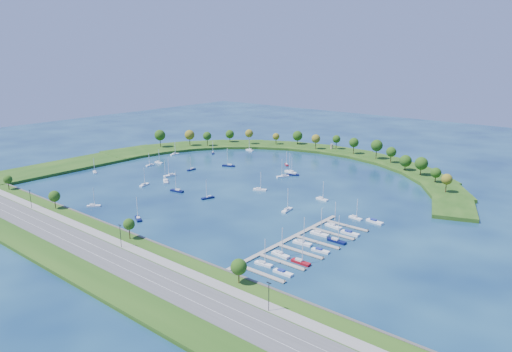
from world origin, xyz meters
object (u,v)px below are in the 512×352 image
Objects in this scene: moored_boat_10 at (283,176)px; docked_boat_11 at (375,221)px; harbor_tower at (332,146)px; moored_boat_14 at (208,197)px; moored_boat_2 at (170,175)px; moored_boat_4 at (95,172)px; moored_boat_3 at (250,150)px; docked_boat_2 at (281,254)px; moored_boat_16 at (144,184)px; docked_boat_10 at (356,217)px; docked_boat_6 at (319,233)px; docked_boat_4 at (302,242)px; docked_boat_7 at (337,240)px; moored_boat_9 at (150,165)px; moored_boat_15 at (287,209)px; dock_system at (301,244)px; moored_boat_21 at (229,165)px; docked_boat_5 at (320,251)px; docked_boat_9 at (350,233)px; docked_boat_3 at (301,261)px; moored_boat_6 at (166,181)px; docked_boat_8 at (333,226)px; moored_boat_1 at (159,162)px; moored_boat_7 at (291,172)px; docked_boat_0 at (264,263)px; moored_boat_11 at (293,174)px; moored_boat_18 at (138,218)px; moored_boat_8 at (260,189)px; moored_boat_0 at (287,164)px; moored_boat_12 at (213,153)px; moored_boat_20 at (175,154)px; moored_boat_19 at (322,199)px; moored_boat_13 at (94,205)px; moored_boat_5 at (177,190)px; moored_boat_17 at (191,169)px.

moored_boat_10 is 1.38× the size of docked_boat_11.
moored_boat_14 is (13.37, -158.81, -3.23)m from harbor_tower.
moored_boat_2 reaches higher than moored_boat_4.
moored_boat_14 is at bearing 126.99° from moored_boat_3.
harbor_tower is 215.68m from docked_boat_2.
moored_boat_16 is at bearing -158.41° from docked_boat_11.
docked_boat_6 is at bearing -85.47° from docked_boat_10.
docked_boat_7 is at bearing 43.16° from docked_boat_4.
moored_boat_15 is (137.47, -17.52, 0.07)m from moored_boat_9.
dock_system is 6.09× the size of moored_boat_21.
moored_boat_15 is 1.54× the size of docked_boat_5.
docked_boat_3 is at bearing -89.69° from docked_boat_9.
docked_boat_2 is (122.65, -100.29, -0.03)m from moored_boat_21.
moored_boat_3 is 0.94× the size of docked_boat_3.
docked_boat_8 is at bearing -143.91° from moored_boat_6.
moored_boat_10 is at bearing 12.79° from moored_boat_1.
moored_boat_7 is 1.76× the size of docked_boat_5.
moored_boat_21 reaches higher than docked_boat_0.
moored_boat_14 is at bearing 54.02° from moored_boat_11.
moored_boat_8 is at bearing -73.35° from moored_boat_18.
moored_boat_1 is at bearing 78.17° from moored_boat_0.
moored_boat_8 reaches higher than moored_boat_12.
docked_boat_9 is at bearing 128.54° from moored_boat_21.
moored_boat_0 is 0.92× the size of moored_boat_20.
docked_boat_7 is 1.40× the size of docked_boat_11.
docked_boat_3 is at bearing 86.10° from moored_boat_14.
docked_boat_4 is at bearing -112.24° from moored_boat_16.
moored_boat_16 is 0.87× the size of docked_boat_6.
docked_boat_9 is at bearing -123.84° from moored_boat_18.
moored_boat_18 is (100.14, -38.41, 0.04)m from moored_boat_4.
harbor_tower is 0.37× the size of docked_boat_0.
moored_boat_4 is 107.25m from moored_boat_18.
moored_boat_10 is 48.65m from moored_boat_21.
moored_boat_19 is 53.41m from docked_boat_6.
moored_boat_6 is at bearing -171.59° from docked_boat_8.
moored_boat_8 reaches higher than docked_boat_10.
moored_boat_10 is 1.02× the size of docked_boat_3.
moored_boat_20 is 218.92m from docked_boat_3.
moored_boat_18 reaches higher than moored_boat_4.
moored_boat_13 is (64.56, -41.35, 0.01)m from moored_boat_4.
moored_boat_4 is 93.74m from moored_boat_21.
moored_boat_9 is at bearing -35.41° from moored_boat_5.
docked_boat_3 is 19.57m from docked_boat_4.
moored_boat_14 reaches higher than docked_boat_5.
moored_boat_17 is 102.26m from moored_boat_18.
moored_boat_10 is (29.29, 67.55, -0.01)m from moored_boat_5.
docked_boat_6 reaches higher than moored_boat_12.
moored_boat_15 reaches higher than moored_boat_19.
docked_boat_4 is at bearing 84.24° from docked_boat_0.
harbor_tower is 64.53m from moored_boat_0.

